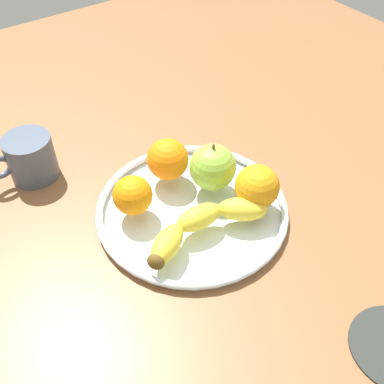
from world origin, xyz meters
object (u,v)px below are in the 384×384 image
object	(u,v)px
orange_front_right	(133,195)
ambient_mug	(30,158)
orange_center	(168,159)
banana	(202,225)
fruit_bowl	(192,209)
orange_back_right	(257,187)
apple	(213,167)

from	to	relation	value
orange_front_right	ambient_mug	size ratio (longest dim) A/B	0.54
ambient_mug	orange_center	bearing A→B (deg)	140.13
orange_center	ambient_mug	size ratio (longest dim) A/B	0.61
banana	orange_center	xyz separation A→B (cm)	(-2.94, -13.78, 1.69)
banana	fruit_bowl	bearing A→B (deg)	-106.66
fruit_bowl	orange_back_right	bearing A→B (deg)	148.30
orange_front_right	orange_center	bearing A→B (deg)	-157.81
fruit_bowl	banana	world-z (taller)	banana
banana	orange_center	world-z (taller)	orange_center
fruit_bowl	apple	world-z (taller)	apple
orange_back_right	ambient_mug	distance (cm)	39.14
orange_back_right	orange_center	bearing A→B (deg)	-59.90
orange_center	apple	bearing A→B (deg)	127.46
apple	orange_center	bearing A→B (deg)	-52.54
orange_center	fruit_bowl	bearing A→B (deg)	84.26
fruit_bowl	banana	distance (cm)	6.54
orange_center	orange_back_right	bearing A→B (deg)	120.10
orange_front_right	orange_center	xyz separation A→B (cm)	(-8.88, -3.62, 0.39)
ambient_mug	apple	bearing A→B (deg)	137.03
orange_front_right	orange_back_right	xyz separation A→B (cm)	(-16.76, 9.98, 0.41)
fruit_bowl	ambient_mug	distance (cm)	29.58
banana	orange_center	distance (cm)	14.19
orange_back_right	banana	bearing A→B (deg)	0.90
banana	apple	bearing A→B (deg)	-131.17
apple	ambient_mug	size ratio (longest dim) A/B	0.73
orange_back_right	orange_center	distance (cm)	15.73
banana	orange_center	bearing A→B (deg)	-97.84
apple	orange_center	world-z (taller)	apple
orange_back_right	ambient_mug	bearing A→B (deg)	-47.78
fruit_bowl	orange_front_right	bearing A→B (deg)	-29.76
banana	apple	xyz separation A→B (cm)	(-7.69, -7.58, 2.04)
fruit_bowl	orange_center	xyz separation A→B (cm)	(-0.83, -8.22, 4.42)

